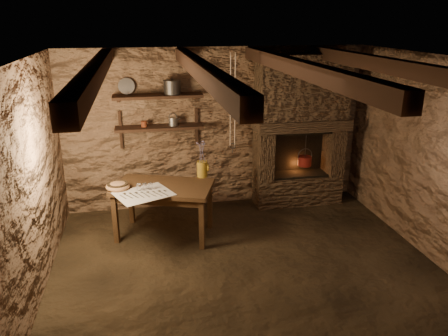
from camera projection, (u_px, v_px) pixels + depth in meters
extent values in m
plane|color=black|center=(247.00, 269.00, 5.12)|extent=(4.50, 4.50, 0.00)
cube|color=brown|center=(216.00, 129.00, 6.58)|extent=(4.50, 0.04, 2.40)
cube|color=brown|center=(323.00, 274.00, 2.87)|extent=(4.50, 0.04, 2.40)
cube|color=brown|center=(28.00, 188.00, 4.31)|extent=(0.04, 4.00, 2.40)
cube|color=brown|center=(434.00, 160.00, 5.13)|extent=(0.04, 4.00, 2.40)
cube|color=black|center=(251.00, 59.00, 4.33)|extent=(4.50, 4.00, 0.04)
cube|color=black|center=(95.00, 72.00, 4.08)|extent=(0.14, 3.95, 0.16)
cube|color=black|center=(201.00, 70.00, 4.27)|extent=(0.14, 3.95, 0.16)
cube|color=black|center=(298.00, 68.00, 4.45)|extent=(0.14, 3.95, 0.16)
cube|color=black|center=(387.00, 66.00, 4.63)|extent=(0.14, 3.95, 0.16)
cube|color=black|center=(159.00, 127.00, 6.24)|extent=(1.25, 0.30, 0.04)
cube|color=black|center=(158.00, 96.00, 6.09)|extent=(1.25, 0.30, 0.04)
cube|color=#3E2C1F|center=(297.00, 188.00, 6.91)|extent=(1.35, 0.45, 0.45)
cube|color=#3E2C1F|center=(263.00, 154.00, 6.61)|extent=(0.23, 0.45, 0.75)
cube|color=#3E2C1F|center=(333.00, 150.00, 6.81)|extent=(0.23, 0.45, 0.75)
cube|color=#3E2C1F|center=(301.00, 124.00, 6.53)|extent=(1.43, 0.51, 0.16)
cube|color=#3E2C1F|center=(303.00, 87.00, 6.38)|extent=(1.35, 0.45, 0.94)
cube|color=black|center=(294.00, 149.00, 6.89)|extent=(0.90, 0.06, 0.75)
cube|color=#311F11|center=(163.00, 187.00, 5.70)|extent=(1.42, 1.09, 0.05)
cube|color=#311F11|center=(163.00, 193.00, 5.72)|extent=(1.29, 0.96, 0.09)
cube|color=beige|center=(144.00, 194.00, 5.40)|extent=(0.81, 0.74, 0.01)
cylinder|color=#B08622|center=(202.00, 169.00, 5.97)|extent=(0.15, 0.15, 0.22)
torus|color=#B08622|center=(208.00, 167.00, 5.97)|extent=(0.02, 0.12, 0.12)
ellipsoid|color=#9C6C43|center=(118.00, 186.00, 5.56)|extent=(0.39, 0.39, 0.11)
cylinder|color=#2B2826|center=(172.00, 88.00, 6.09)|extent=(0.24, 0.24, 0.18)
cylinder|color=#A4A39E|center=(126.00, 86.00, 6.06)|extent=(0.23, 0.10, 0.23)
cylinder|color=#612513|center=(144.00, 124.00, 6.18)|extent=(0.11, 0.11, 0.08)
cylinder|color=maroon|center=(305.00, 161.00, 6.73)|extent=(0.25, 0.25, 0.15)
torus|color=#2B2826|center=(305.00, 156.00, 6.70)|extent=(0.23, 0.01, 0.23)
cylinder|color=#2B2826|center=(306.00, 146.00, 6.65)|extent=(0.01, 0.01, 0.44)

